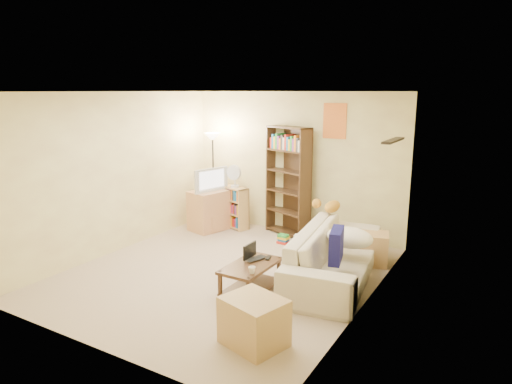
% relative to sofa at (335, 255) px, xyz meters
% --- Properties ---
extents(room, '(4.50, 4.54, 2.52)m').
position_rel_sofa_xyz_m(room, '(-1.42, -0.58, 1.28)').
color(room, '#CBAF98').
rests_on(room, ground).
extents(sofa, '(2.62, 1.59, 0.69)m').
position_rel_sofa_xyz_m(sofa, '(0.00, 0.00, 0.00)').
color(sofa, beige).
rests_on(sofa, ground).
extents(navy_pillow, '(0.24, 0.47, 0.41)m').
position_rel_sofa_xyz_m(navy_pillow, '(0.18, -0.49, 0.31)').
color(navy_pillow, '#131251').
rests_on(navy_pillow, sofa).
extents(cream_blanket, '(0.63, 0.45, 0.27)m').
position_rel_sofa_xyz_m(cream_blanket, '(0.16, 0.08, 0.25)').
color(cream_blanket, white).
rests_on(cream_blanket, sofa).
extents(tabby_cat, '(0.55, 0.25, 0.19)m').
position_rel_sofa_xyz_m(tabby_cat, '(-0.43, 0.85, 0.44)').
color(tabby_cat, '#C7872A').
rests_on(tabby_cat, sofa).
extents(coffee_table, '(0.49, 0.87, 0.38)m').
position_rel_sofa_xyz_m(coffee_table, '(-0.76, -0.96, -0.10)').
color(coffee_table, '#492F1C').
rests_on(coffee_table, ground).
extents(laptop, '(0.42, 0.38, 0.02)m').
position_rel_sofa_xyz_m(laptop, '(-0.74, -0.81, 0.05)').
color(laptop, black).
rests_on(laptop, coffee_table).
extents(laptop_screen, '(0.01, 0.29, 0.19)m').
position_rel_sofa_xyz_m(laptop_screen, '(-0.87, -0.80, 0.15)').
color(laptop_screen, white).
rests_on(laptop_screen, laptop).
extents(mug, '(0.12, 0.12, 0.08)m').
position_rel_sofa_xyz_m(mug, '(-0.60, -1.20, 0.08)').
color(mug, white).
rests_on(mug, coffee_table).
extents(tv_remote, '(0.09, 0.16, 0.02)m').
position_rel_sofa_xyz_m(tv_remote, '(-0.66, -0.67, 0.05)').
color(tv_remote, black).
rests_on(tv_remote, coffee_table).
extents(tv_stand, '(0.64, 0.78, 0.73)m').
position_rel_sofa_xyz_m(tv_stand, '(-2.80, 0.98, 0.02)').
color(tv_stand, tan).
rests_on(tv_stand, ground).
extents(television, '(0.79, 0.46, 0.43)m').
position_rel_sofa_xyz_m(television, '(-2.80, 0.98, 0.60)').
color(television, black).
rests_on(television, tv_stand).
extents(tall_bookshelf, '(0.91, 0.56, 1.91)m').
position_rel_sofa_xyz_m(tall_bookshelf, '(-1.45, 1.46, 0.67)').
color(tall_bookshelf, '#3D2817').
rests_on(tall_bookshelf, ground).
extents(short_bookshelf, '(0.65, 0.43, 0.78)m').
position_rel_sofa_xyz_m(short_bookshelf, '(-2.49, 1.32, 0.04)').
color(short_bookshelf, tan).
rests_on(short_bookshelf, ground).
extents(desk_fan, '(0.28, 0.16, 0.42)m').
position_rel_sofa_xyz_m(desk_fan, '(-2.45, 1.27, 0.67)').
color(desk_fan, silver).
rests_on(desk_fan, short_bookshelf).
extents(floor_lamp, '(0.30, 0.30, 1.76)m').
position_rel_sofa_xyz_m(floor_lamp, '(-2.86, 1.20, 1.06)').
color(floor_lamp, black).
rests_on(floor_lamp, ground).
extents(side_table, '(0.50, 0.50, 0.47)m').
position_rel_sofa_xyz_m(side_table, '(0.29, 0.81, -0.11)').
color(side_table, tan).
rests_on(side_table, ground).
extents(end_cabinet, '(0.70, 0.64, 0.49)m').
position_rel_sofa_xyz_m(end_cabinet, '(-0.12, -1.97, -0.10)').
color(end_cabinet, tan).
rests_on(end_cabinet, ground).
extents(book_stacks, '(1.04, 0.15, 0.23)m').
position_rel_sofa_xyz_m(book_stacks, '(-0.82, 0.96, -0.25)').
color(book_stacks, red).
rests_on(book_stacks, ground).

